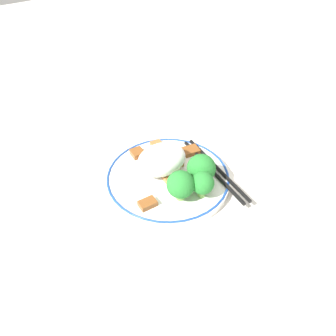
{
  "coord_description": "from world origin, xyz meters",
  "views": [
    {
      "loc": [
        0.29,
        0.4,
        0.47
      ],
      "look_at": [
        0.0,
        0.0,
        0.04
      ],
      "focal_mm": 35.0,
      "sensor_mm": 36.0,
      "label": 1
    }
  ],
  "objects": [
    {
      "name": "ground_plane",
      "position": [
        0.0,
        0.0,
        0.0
      ],
      "size": [
        3.0,
        3.0,
        0.0
      ],
      "primitive_type": "plane",
      "color": "silver"
    },
    {
      "name": "meat_near_front",
      "position": [
        -0.0,
        0.01,
        0.02
      ],
      "size": [
        0.04,
        0.03,
        0.01
      ],
      "color": "#9E6633",
      "rests_on": "plate"
    },
    {
      "name": "meat_mid_left",
      "position": [
        -0.08,
        -0.03,
        0.02
      ],
      "size": [
        0.04,
        0.03,
        0.01
      ],
      "color": "brown",
      "rests_on": "plate"
    },
    {
      "name": "broccoli_back_left",
      "position": [
        0.02,
        0.06,
        0.05
      ],
      "size": [
        0.05,
        0.05,
        0.06
      ],
      "color": "#7FB756",
      "rests_on": "plate"
    },
    {
      "name": "meat_near_left",
      "position": [
        0.08,
        0.04,
        0.02
      ],
      "size": [
        0.03,
        0.02,
        0.01
      ],
      "color": "brown",
      "rests_on": "plate"
    },
    {
      "name": "meat_on_rice_edge",
      "position": [
        -0.03,
        -0.02,
        0.02
      ],
      "size": [
        0.04,
        0.04,
        0.01
      ],
      "color": "#9E6633",
      "rests_on": "plate"
    },
    {
      "name": "meat_near_back",
      "position": [
        -0.04,
        -0.1,
        0.02
      ],
      "size": [
        0.03,
        0.02,
        0.01
      ],
      "color": "#9E6633",
      "rests_on": "plate"
    },
    {
      "name": "rice_mound",
      "position": [
        0.0,
        -0.02,
        0.04
      ],
      "size": [
        0.1,
        0.08,
        0.05
      ],
      "color": "white",
      "rests_on": "plate"
    },
    {
      "name": "broccoli_back_right",
      "position": [
        -0.04,
        0.05,
        0.05
      ],
      "size": [
        0.06,
        0.06,
        0.06
      ],
      "color": "#7FB756",
      "rests_on": "plate"
    },
    {
      "name": "meat_mid_right",
      "position": [
        0.02,
        -0.09,
        0.02
      ],
      "size": [
        0.03,
        0.03,
        0.01
      ],
      "color": "brown",
      "rests_on": "plate"
    },
    {
      "name": "meat_near_right",
      "position": [
        0.01,
        -0.05,
        0.02
      ],
      "size": [
        0.04,
        0.04,
        0.01
      ],
      "color": "brown",
      "rests_on": "plate"
    },
    {
      "name": "plate",
      "position": [
        0.0,
        0.0,
        0.01
      ],
      "size": [
        0.25,
        0.25,
        0.02
      ],
      "color": "white",
      "rests_on": "ground_plane"
    },
    {
      "name": "broccoli_back_center",
      "position": [
        -0.02,
        0.08,
        0.05
      ],
      "size": [
        0.04,
        0.04,
        0.06
      ],
      "color": "#7FB756",
      "rests_on": "plate"
    },
    {
      "name": "chopsticks",
      "position": [
        -0.09,
        0.05,
        0.02
      ],
      "size": [
        0.05,
        0.22,
        0.01
      ],
      "color": "black",
      "rests_on": "plate"
    }
  ]
}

